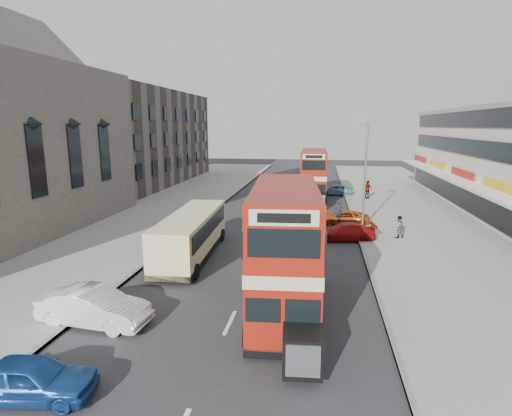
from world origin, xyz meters
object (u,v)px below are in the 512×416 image
Objects in this scene: car_right_b at (344,218)px; pedestrian_far at (367,190)px; car_left_front at (94,307)px; car_right_c at (336,190)px; car_right_a at (344,232)px; car_left_near at (31,379)px; bus_main at (285,249)px; cyclist at (338,218)px; street_lamp at (365,165)px; pedestrian_near at (399,227)px; bus_second at (314,175)px; coach at (192,234)px.

car_right_b is 11.55m from pedestrian_far.
pedestrian_far is (13.42, 29.33, 0.36)m from car_left_front.
car_left_front reaches higher than car_right_b.
car_right_c is (-0.20, 13.49, 0.09)m from car_right_b.
car_left_near is at bearing -36.24° from car_right_a.
bus_main is 7.84m from car_left_front.
cyclist reaches higher than car_left_near.
car_right_c is at bearing 95.58° from street_lamp.
car_left_near is at bearing 41.00° from bus_main.
car_right_c is at bearing 172.09° from car_right_a.
street_lamp is at bearing -111.62° from bus_main.
bus_main is 2.13× the size of car_left_front.
car_right_c is (10.28, 31.67, -0.10)m from car_left_front.
car_left_near is at bearing 34.26° from pedestrian_near.
car_left_near is 2.34× the size of pedestrian_near.
car_right_b is at bearing 135.48° from street_lamp.
car_left_near is (-7.22, -32.37, -2.01)m from bus_second.
coach reaches higher than car_left_front.
car_left_near is 1.78× the size of cyclist.
cyclist is at bearing 175.78° from car_right_a.
car_right_a is (9.09, 4.97, -0.83)m from coach.
bus_main reaches higher than bus_second.
street_lamp is 5.23× the size of pedestrian_near.
pedestrian_near is at bearing -51.49° from street_lamp.
pedestrian_far reaches higher than car_left_near.
car_left_front is at bearing -12.18° from car_right_c.
cyclist is (10.02, 17.43, -0.04)m from car_left_front.
car_left_near is 0.83× the size of car_left_front.
car_left_front is 2.83× the size of pedestrian_near.
car_right_c is (9.65, 35.99, 0.01)m from car_left_near.
bus_main is at bearing -23.18° from car_right_a.
pedestrian_near is at bearing -39.17° from car_left_front.
pedestrian_near is (3.40, -3.94, 0.39)m from car_right_b.
car_right_b is (2.64, -9.87, -2.10)m from bus_second.
car_right_c is at bearing 109.81° from pedestrian_far.
pedestrian_far is at bearing -107.43° from bus_main.
bus_main is 15.45m from cyclist.
car_right_a is 1.06× the size of car_right_b.
bus_second is 11.01m from cyclist.
car_left_front is at bearing -124.64° from street_lamp.
coach is 2.40× the size of car_right_b.
cyclist is (2.80, 15.06, -2.02)m from bus_main.
bus_second is 2.49× the size of car_left_near.
bus_second reaches higher than cyclist.
pedestrian_near is (2.17, -2.73, -3.86)m from street_lamp.
car_right_a is at bearing -32.09° from car_left_front.
street_lamp is 24.36m from car_left_near.
bus_main reaches higher than cyclist.
street_lamp is at bearing -18.04° from cyclist.
pedestrian_near reaches higher than car_right_b.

